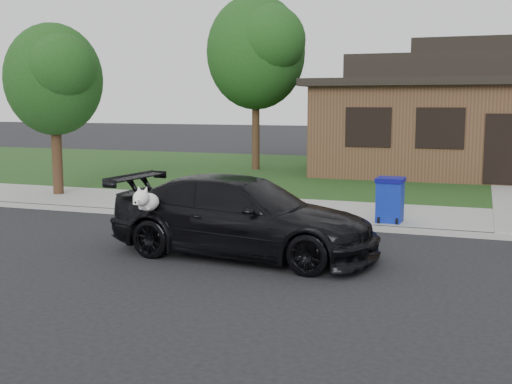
% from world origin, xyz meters
% --- Properties ---
extents(ground, '(120.00, 120.00, 0.00)m').
position_xyz_m(ground, '(0.00, 0.00, 0.00)').
color(ground, black).
rests_on(ground, ground).
extents(sidewalk, '(60.00, 3.00, 0.12)m').
position_xyz_m(sidewalk, '(0.00, 5.00, 0.06)').
color(sidewalk, gray).
rests_on(sidewalk, ground).
extents(curb, '(60.00, 0.12, 0.12)m').
position_xyz_m(curb, '(0.00, 3.50, 0.06)').
color(curb, gray).
rests_on(curb, ground).
extents(lawn, '(60.00, 13.00, 0.13)m').
position_xyz_m(lawn, '(0.00, 13.00, 0.07)').
color(lawn, '#193814').
rests_on(lawn, ground).
extents(sedan, '(4.82, 2.38, 1.36)m').
position_xyz_m(sedan, '(-0.37, 0.65, 0.68)').
color(sedan, black).
rests_on(sedan, ground).
extents(recycling_bin, '(0.58, 0.61, 0.94)m').
position_xyz_m(recycling_bin, '(1.67, 4.02, 0.59)').
color(recycling_bin, navy).
rests_on(recycling_bin, sidewalk).
extents(house, '(12.60, 8.60, 4.65)m').
position_xyz_m(house, '(4.00, 15.00, 2.13)').
color(house, '#422B1C').
rests_on(house, ground).
extents(tree_0, '(3.78, 3.60, 6.34)m').
position_xyz_m(tree_0, '(-4.34, 12.88, 4.48)').
color(tree_0, '#332114').
rests_on(tree_0, ground).
extents(tree_2, '(2.73, 2.60, 4.59)m').
position_xyz_m(tree_2, '(-7.38, 5.11, 3.27)').
color(tree_2, '#332114').
rests_on(tree_2, ground).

